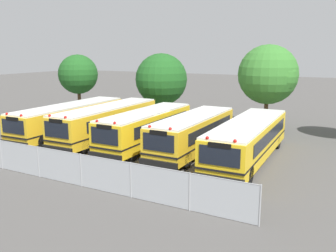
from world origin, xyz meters
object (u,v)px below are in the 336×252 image
tree_2 (270,75)px  school_bus_3 (193,132)px  school_bus_4 (248,139)px  tree_1 (160,79)px  traffic_cone (19,162)px  school_bus_0 (70,118)px  tree_0 (77,75)px  school_bus_2 (146,127)px  school_bus_1 (107,121)px

tree_2 → school_bus_3: bearing=-105.5°
school_bus_3 → school_bus_4: 3.73m
tree_1 → school_bus_3: bearing=-51.0°
school_bus_4 → traffic_cone: (-11.58, -7.57, -1.09)m
school_bus_0 → school_bus_4: 14.70m
tree_0 → tree_2: size_ratio=0.88×
school_bus_2 → tree_0: bearing=-31.4°
school_bus_4 → traffic_cone: size_ratio=20.01×
school_bus_0 → school_bus_2: 7.40m
school_bus_1 → tree_1: size_ratio=1.69×
school_bus_2 → tree_2: size_ratio=1.35×
school_bus_3 → school_bus_4: size_ratio=0.84×
traffic_cone → tree_1: bearing=90.7°
tree_2 → tree_0: bearing=-174.8°
school_bus_4 → tree_2: 10.25m
school_bus_2 → tree_0: (-13.39, 7.99, 2.83)m
school_bus_3 → school_bus_2: bearing=1.3°
school_bus_0 → tree_2: 16.97m
school_bus_3 → traffic_cone: 10.92m
tree_1 → traffic_cone: tree_1 is taller
tree_1 → school_bus_4: bearing=-40.0°
school_bus_3 → tree_1: 13.06m
school_bus_1 → traffic_cone: 7.93m
school_bus_3 → traffic_cone: size_ratio=16.89×
school_bus_2 → school_bus_3: bearing=-179.2°
school_bus_0 → school_bus_1: bearing=-179.6°
school_bus_4 → traffic_cone: bearing=31.9°
school_bus_0 → school_bus_2: school_bus_2 is taller
school_bus_1 → school_bus_3: 7.33m
school_bus_3 → tree_1: tree_1 is taller
school_bus_1 → school_bus_3: (7.32, -0.31, -0.04)m
tree_0 → school_bus_4: bearing=-20.8°
school_bus_3 → school_bus_4: bearing=-179.3°
school_bus_0 → school_bus_4: size_ratio=1.02×
school_bus_0 → tree_0: size_ratio=1.80×
school_bus_0 → school_bus_1: school_bus_1 is taller
school_bus_2 → tree_1: size_ratio=1.51×
school_bus_2 → school_bus_0: bearing=-2.6°
school_bus_0 → traffic_cone: (3.12, -7.69, -1.09)m
school_bus_1 → school_bus_2: school_bus_1 is taller
school_bus_0 → school_bus_4: (14.70, -0.12, -0.00)m
school_bus_0 → tree_2: size_ratio=1.58×
school_bus_2 → tree_2: 12.07m
school_bus_0 → school_bus_4: school_bus_0 is taller
school_bus_3 → tree_2: tree_2 is taller
school_bus_0 → school_bus_3: bearing=177.4°
school_bus_1 → traffic_cone: size_ratio=19.56×
school_bus_1 → school_bus_4: size_ratio=0.98×
school_bus_4 → tree_1: 15.61m
school_bus_4 → tree_2: size_ratio=1.55×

